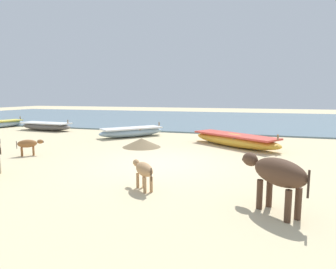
{
  "coord_description": "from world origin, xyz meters",
  "views": [
    {
      "loc": [
        2.88,
        -8.45,
        2.13
      ],
      "look_at": [
        -0.51,
        2.32,
        0.6
      ],
      "focal_mm": 31.03,
      "sensor_mm": 36.0,
      "label": 1
    }
  ],
  "objects": [
    {
      "name": "ground",
      "position": [
        0.0,
        0.0,
        0.0
      ],
      "size": [
        80.0,
        80.0,
        0.0
      ],
      "primitive_type": "plane",
      "color": "beige"
    },
    {
      "name": "sea_water",
      "position": [
        0.0,
        17.34,
        0.04
      ],
      "size": [
        60.0,
        20.0,
        0.08
      ],
      "primitive_type": "cube",
      "color": "slate",
      "rests_on": "ground"
    },
    {
      "name": "fishing_boat_0",
      "position": [
        1.94,
        3.81,
        0.28
      ],
      "size": [
        4.14,
        3.32,
        0.72
      ],
      "rotation": [
        0.0,
        0.0,
        5.68
      ],
      "color": "gold",
      "rests_on": "ground"
    },
    {
      "name": "fishing_boat_1",
      "position": [
        -9.47,
        6.06,
        0.27
      ],
      "size": [
        3.69,
        1.26,
        0.69
      ],
      "rotation": [
        0.0,
        0.0,
        6.21
      ],
      "color": "#5B5651",
      "rests_on": "ground"
    },
    {
      "name": "fishing_boat_2",
      "position": [
        -3.35,
        5.12,
        0.27
      ],
      "size": [
        3.05,
        3.32,
        0.69
      ],
      "rotation": [
        0.0,
        0.0,
        0.86
      ],
      "color": "#8CA5B7",
      "rests_on": "ground"
    },
    {
      "name": "cow_adult_dark",
      "position": [
        3.23,
        -3.03,
        0.73
      ],
      "size": [
        1.29,
        1.32,
        1.02
      ],
      "rotation": [
        0.0,
        0.0,
        2.34
      ],
      "color": "#4C3323",
      "rests_on": "ground"
    },
    {
      "name": "calf_near_tan",
      "position": [
        0.44,
        -2.54,
        0.46
      ],
      "size": [
        0.82,
        0.81,
        0.64
      ],
      "rotation": [
        0.0,
        0.0,
        2.37
      ],
      "color": "tan",
      "rests_on": "ground"
    },
    {
      "name": "calf_far_brown",
      "position": [
        -4.87,
        -0.3,
        0.41
      ],
      "size": [
        0.78,
        0.68,
        0.58
      ],
      "rotation": [
        0.0,
        0.0,
        0.69
      ],
      "color": "brown",
      "rests_on": "ground"
    },
    {
      "name": "debris_pile_0",
      "position": [
        -1.72,
        2.51,
        0.18
      ],
      "size": [
        2.13,
        2.13,
        0.37
      ],
      "primitive_type": "cone",
      "rotation": [
        0.0,
        0.0,
        1.11
      ],
      "color": "#7A6647",
      "rests_on": "ground"
    }
  ]
}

